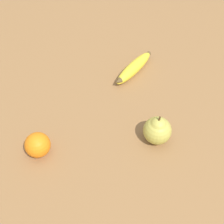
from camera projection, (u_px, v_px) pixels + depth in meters
The scene contains 4 objects.
ground_plane at pixel (125, 125), 0.90m from camera, with size 3.00×3.00×0.00m, color olive.
banana at pixel (134, 68), 1.04m from camera, with size 0.13×0.19×0.04m.
orange at pixel (38, 145), 0.82m from camera, with size 0.07×0.07×0.07m.
pear at pixel (157, 130), 0.84m from camera, with size 0.08×0.08×0.10m.
Camera 1 is at (-0.49, 0.27, 0.71)m, focal length 50.00 mm.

